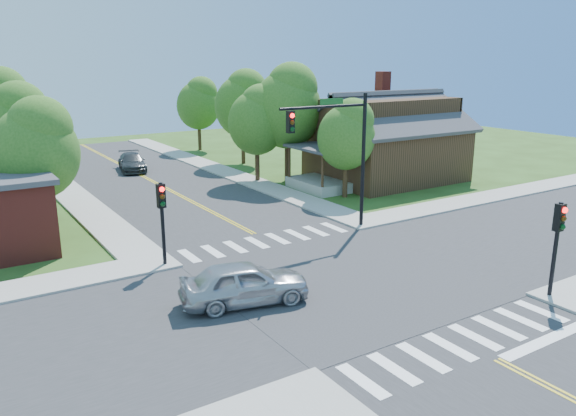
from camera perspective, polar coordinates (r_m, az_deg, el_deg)
ground at (r=23.49m, az=5.67°, el=-7.40°), size 100.00×100.00×0.00m
road_ns at (r=23.48m, az=5.67°, el=-7.36°), size 10.00×90.00×0.04m
road_ew at (r=23.48m, az=5.67°, el=-7.35°), size 90.00×10.00×0.04m
intersection_patch at (r=23.49m, az=5.67°, el=-7.40°), size 10.20×10.20×0.06m
sidewalk_ne at (r=44.92m, az=9.05°, el=3.42°), size 40.00×40.00×0.14m
crosswalk_north at (r=28.28m, az=-2.13°, el=-3.32°), size 8.85×2.00×0.01m
crosswalk_south at (r=19.48m, az=17.32°, el=-12.84°), size 8.85×2.00×0.01m
centerline at (r=23.47m, az=5.67°, el=-7.30°), size 0.30×90.00×0.01m
stop_bar at (r=20.65m, az=24.94°, el=-12.10°), size 4.60×0.45×0.09m
signal_mast_ne at (r=28.83m, az=5.15°, el=6.81°), size 5.30×0.42×7.20m
signal_pole_se at (r=23.16m, az=25.74°, el=-2.21°), size 0.34×0.42×3.80m
signal_pole_nw at (r=24.70m, az=-12.68°, el=-0.06°), size 0.34×0.42×3.80m
house_ne at (r=42.76m, az=9.93°, el=7.24°), size 13.05×8.80×7.11m
tree_e_a at (r=36.70m, az=6.10°, el=7.59°), size 3.82×3.63×6.50m
tree_e_b at (r=41.42m, az=0.03°, el=10.52°), size 5.12×4.87×8.71m
tree_e_c at (r=48.77m, az=-4.55°, el=10.70°), size 4.78×4.54×8.12m
tree_e_d at (r=56.83m, az=-9.02°, el=10.58°), size 4.26×4.05×7.25m
tree_w_a at (r=30.46m, az=-24.16°, el=5.74°), size 4.24×4.02×7.20m
tree_w_b at (r=37.71m, az=-25.84°, el=7.57°), size 4.51×4.29×7.67m
tree_w_c at (r=45.65m, az=-27.23°, el=9.07°), size 4.95×4.71×8.42m
tree_house at (r=41.19m, az=-3.06°, el=9.08°), size 4.23×4.02×7.19m
tree_bldg at (r=35.46m, az=-23.64°, el=5.97°), size 3.72×3.53×6.32m
car_silver at (r=21.07m, az=-4.45°, el=-7.68°), size 4.07×5.65×1.63m
car_dgrey at (r=47.55m, az=-15.56°, el=4.47°), size 3.85×5.57×1.39m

